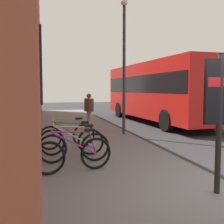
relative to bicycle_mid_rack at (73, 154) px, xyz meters
name	(u,v)px	position (x,y,z in m)	size (l,w,h in m)	color
ground	(157,137)	(4.29, -3.83, -0.51)	(60.00, 60.00, 0.00)	#2D2D30
sidewalk_pavement	(82,131)	(6.29, -1.08, -0.45)	(24.00, 3.50, 0.12)	slate
station_facade	(33,45)	(7.28, 0.97, 3.42)	(22.00, 0.65, 7.88)	brown
bicycle_mid_rack	(73,154)	(0.00, 0.00, 0.00)	(0.49, 1.76, 0.97)	black
bicycle_under_window	(74,147)	(0.79, -0.11, 0.00)	(0.48, 1.77, 0.97)	black
bicycle_end_of_row	(72,141)	(1.54, -0.12, 0.00)	(0.49, 1.76, 0.97)	black
bicycle_by_door	(68,136)	(2.45, -0.10, 0.00)	(0.52, 1.75, 0.97)	black
transit_info_sign	(220,101)	(-1.83, -2.28, 1.21)	(0.13, 0.55, 2.40)	black
city_bus	(157,89)	(8.89, -5.83, 1.41)	(10.60, 3.01, 3.35)	red
pedestrian_crossing_street	(89,107)	(6.41, -1.42, 0.59)	(0.58, 0.37, 1.60)	#B2A599
street_lamp	(124,55)	(4.62, -2.53, 2.74)	(0.28, 0.28, 5.30)	#333338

